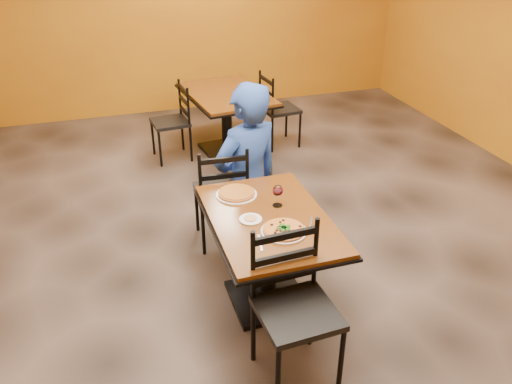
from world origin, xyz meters
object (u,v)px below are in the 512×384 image
object	(u,v)px
side_plate	(251,219)
chair_second_left	(170,123)
table_main	(269,240)
pizza_main	(284,229)
pizza_far	(236,193)
chair_main_near	(297,314)
diner	(247,162)
chair_second_right	(280,109)
plate_main	(284,231)
chair_main_far	(221,193)
plate_far	(236,195)
wine_glass	(278,195)
table_second	(226,108)

from	to	relation	value
side_plate	chair_second_left	bearing A→B (deg)	92.58
table_main	pizza_main	xyz separation A→B (m)	(0.03, -0.21, 0.21)
chair_second_left	pizza_far	world-z (taller)	chair_second_left
chair_second_left	chair_main_near	bearing A→B (deg)	-2.04
diner	pizza_far	xyz separation A→B (m)	(-0.26, -0.61, 0.06)
table_main	pizza_far	xyz separation A→B (m)	(-0.13, 0.37, 0.21)
chair_second_right	plate_main	world-z (taller)	chair_second_right
chair_main_near	chair_main_far	bearing A→B (deg)	89.05
chair_second_right	diner	bearing A→B (deg)	146.28
diner	pizza_far	distance (m)	0.66
chair_main_far	pizza_main	distance (m)	1.19
table_main	chair_main_near	world-z (taller)	chair_main_near
chair_second_left	table_main	bearing A→B (deg)	0.14
table_main	chair_main_far	bearing A→B (deg)	97.69
diner	table_main	bearing A→B (deg)	62.87
chair_main_near	plate_main	distance (m)	0.58
chair_main_near	side_plate	world-z (taller)	chair_main_near
plate_main	plate_far	xyz separation A→B (m)	(-0.16, 0.58, 0.00)
chair_main_near	chair_second_left	xyz separation A→B (m)	(-0.19, 3.54, -0.06)
pizza_far	side_plate	bearing A→B (deg)	-90.34
diner	side_plate	world-z (taller)	diner
plate_far	pizza_far	xyz separation A→B (m)	(0.00, 0.00, 0.02)
diner	plate_main	distance (m)	1.19
chair_main_near	pizza_far	world-z (taller)	chair_main_near
chair_second_right	wine_glass	world-z (taller)	wine_glass
table_second	chair_second_right	size ratio (longest dim) A/B	1.50
chair_second_right	side_plate	size ratio (longest dim) A/B	5.78
chair_second_left	chair_second_right	size ratio (longest dim) A/B	0.97
table_main	chair_second_left	xyz separation A→B (m)	(-0.26, 2.80, -0.11)
wine_glass	diner	bearing A→B (deg)	88.54
table_main	chair_main_far	distance (m)	0.94
table_second	pizza_far	size ratio (longest dim) A/B	4.96
chair_main_near	plate_far	xyz separation A→B (m)	(-0.07, 1.10, 0.25)
pizza_far	wine_glass	world-z (taller)	wine_glass
pizza_far	wine_glass	xyz separation A→B (m)	(0.24, -0.24, 0.07)
chair_second_left	chair_second_right	distance (m)	1.36
chair_main_near	side_plate	xyz separation A→B (m)	(-0.07, 0.73, 0.25)
chair_main_near	chair_second_left	distance (m)	3.54
pizza_main	plate_far	bearing A→B (deg)	105.74
chair_second_right	side_plate	world-z (taller)	chair_second_right
table_main	chair_second_left	world-z (taller)	chair_second_left
pizza_main	wine_glass	world-z (taller)	wine_glass
table_second	chair_main_near	xyz separation A→B (m)	(-0.49, -3.54, -0.05)
table_second	diner	xyz separation A→B (m)	(-0.29, -1.83, 0.15)
plate_far	plate_main	bearing A→B (deg)	-74.26
chair_main_near	wine_glass	world-z (taller)	chair_main_near
plate_main	wine_glass	size ratio (longest dim) A/B	1.72
table_second	side_plate	xyz separation A→B (m)	(-0.56, -2.80, 0.20)
chair_second_left	chair_main_far	bearing A→B (deg)	-1.03
chair_main_far	pizza_far	distance (m)	0.63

